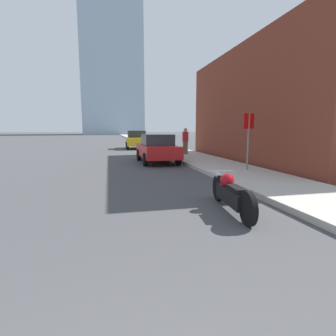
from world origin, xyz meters
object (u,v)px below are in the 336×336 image
Objects in this scene: parked_car_red at (157,148)px; stop_sign at (248,132)px; motorcycle at (230,193)px; parked_car_yellow at (137,140)px; pedestrian at (185,141)px.

parked_car_red is 1.78× the size of stop_sign.
parked_car_red reaches higher than motorcycle.
pedestrian reaches higher than parked_car_yellow.
stop_sign is at bearing -76.97° from parked_car_yellow.
pedestrian is (2.41, 11.63, 0.65)m from motorcycle.
stop_sign reaches higher than motorcycle.
stop_sign is (2.94, -4.27, 0.91)m from parked_car_red.
parked_car_yellow reaches higher than motorcycle.
stop_sign is 7.21m from pedestrian.
stop_sign is at bearing -85.96° from pedestrian.
pedestrian is at bearing 48.88° from parked_car_red.
parked_car_yellow is (0.01, 10.82, 0.07)m from parked_car_red.
pedestrian reaches higher than parked_car_red.
motorcycle is 0.60× the size of parked_car_yellow.
motorcycle is 1.38× the size of pedestrian.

